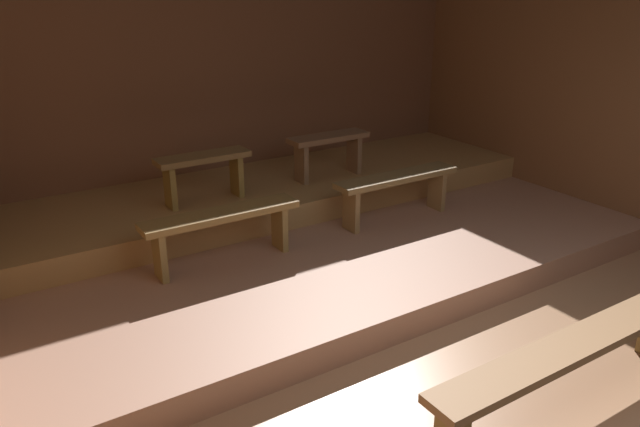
{
  "coord_description": "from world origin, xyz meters",
  "views": [
    {
      "loc": [
        -2.55,
        -1.23,
        2.31
      ],
      "look_at": [
        0.07,
        2.86,
        0.42
      ],
      "focal_mm": 34.28,
      "sensor_mm": 36.0,
      "label": 1
    }
  ],
  "objects_px": {
    "bench_lower_right": "(397,185)",
    "bench_floor_center": "(572,354)",
    "bench_middle_left": "(203,167)",
    "bench_middle_right": "(328,146)",
    "bench_lower_left": "(222,223)"
  },
  "relations": [
    {
      "from": "bench_floor_center",
      "to": "bench_middle_left",
      "type": "relative_size",
      "value": 2.47
    },
    {
      "from": "bench_floor_center",
      "to": "bench_lower_left",
      "type": "distance_m",
      "value": 2.59
    },
    {
      "from": "bench_middle_left",
      "to": "bench_middle_right",
      "type": "xyz_separation_m",
      "value": [
        1.31,
        0.0,
        0.0
      ]
    },
    {
      "from": "bench_lower_right",
      "to": "bench_floor_center",
      "type": "bearing_deg",
      "value": -105.89
    },
    {
      "from": "bench_floor_center",
      "to": "bench_middle_right",
      "type": "bearing_deg",
      "value": 81.59
    },
    {
      "from": "bench_lower_left",
      "to": "bench_lower_right",
      "type": "xyz_separation_m",
      "value": [
        1.71,
        0.0,
        0.0
      ]
    },
    {
      "from": "bench_middle_left",
      "to": "bench_floor_center",
      "type": "bearing_deg",
      "value": -75.27
    },
    {
      "from": "bench_floor_center",
      "to": "bench_lower_right",
      "type": "xyz_separation_m",
      "value": [
        0.67,
        2.37,
        0.2
      ]
    },
    {
      "from": "bench_floor_center",
      "to": "bench_middle_left",
      "type": "xyz_separation_m",
      "value": [
        -0.84,
        3.18,
        0.4
      ]
    },
    {
      "from": "bench_lower_left",
      "to": "bench_middle_right",
      "type": "xyz_separation_m",
      "value": [
        1.51,
        0.82,
        0.2
      ]
    },
    {
      "from": "bench_floor_center",
      "to": "bench_middle_right",
      "type": "distance_m",
      "value": 3.24
    },
    {
      "from": "bench_floor_center",
      "to": "bench_lower_left",
      "type": "height_order",
      "value": "bench_lower_left"
    },
    {
      "from": "bench_lower_right",
      "to": "bench_middle_left",
      "type": "relative_size",
      "value": 1.51
    },
    {
      "from": "bench_middle_right",
      "to": "bench_lower_left",
      "type": "bearing_deg",
      "value": -151.59
    },
    {
      "from": "bench_lower_left",
      "to": "bench_middle_right",
      "type": "bearing_deg",
      "value": 28.41
    }
  ]
}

